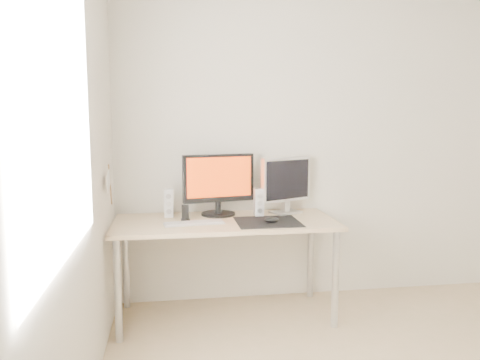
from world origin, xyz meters
TOP-DOWN VIEW (x-y plane):
  - wall_back at (0.00, 1.75)m, footprint 3.50×0.00m
  - wall_left at (-1.75, 0.00)m, footprint 0.00×3.50m
  - window_pane at (-1.74, 0.00)m, footprint 0.00×1.30m
  - mousepad at (-0.64, 1.28)m, footprint 0.45×0.40m
  - mouse at (-0.62, 1.25)m, footprint 0.10×0.06m
  - desk at (-0.93, 1.38)m, footprint 1.60×0.70m
  - main_monitor at (-0.96, 1.57)m, footprint 0.55×0.31m
  - second_monitor at (-0.43, 1.57)m, footprint 0.43×0.24m
  - speaker_left at (-1.33, 1.57)m, footprint 0.07×0.08m
  - speaker_right at (-0.66, 1.50)m, footprint 0.07×0.08m
  - keyboard at (-1.16, 1.29)m, footprint 0.43×0.17m
  - phone_dock at (-1.22, 1.42)m, footprint 0.06×0.06m
  - pennant at (-1.72, 1.24)m, footprint 0.01×0.23m

SIDE VIEW (x-z plane):
  - desk at x=-0.93m, z-range 0.29..1.02m
  - mousepad at x=-0.64m, z-range 0.73..0.73m
  - keyboard at x=-1.16m, z-range 0.73..0.75m
  - mouse at x=-0.62m, z-range 0.73..0.77m
  - phone_dock at x=-1.22m, z-range 0.71..0.82m
  - speaker_left at x=-1.33m, z-range 0.73..0.94m
  - speaker_right at x=-0.66m, z-range 0.73..0.94m
  - second_monitor at x=-0.43m, z-range 0.75..1.19m
  - main_monitor at x=-0.96m, z-range 0.75..1.22m
  - pennant at x=-1.72m, z-range 0.90..1.19m
  - wall_back at x=0.00m, z-range -0.50..3.00m
  - wall_left at x=-1.75m, z-range -0.50..3.00m
  - window_pane at x=-1.74m, z-range 0.85..2.15m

